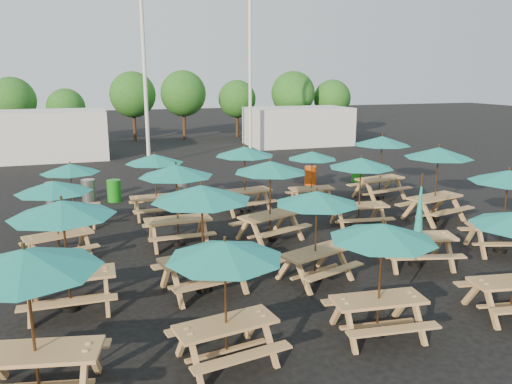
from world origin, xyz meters
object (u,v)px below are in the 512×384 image
object	(u,v)px
waste_bin_2	(114,191)
waste_bin_3	(182,186)
picnic_unit_5	(202,199)
picnic_unit_6	(176,175)
picnic_unit_19	(382,144)
picnic_unit_15	(312,159)
picnic_unit_18	(438,157)
waste_bin_5	(358,173)
picnic_unit_1	(63,215)
waste_bin_4	(310,176)
picnic_unit_14	(361,167)
picnic_unit_10	(270,171)
picnic_unit_2	(54,191)
picnic_unit_13	(418,228)
picnic_unit_4	(225,257)
picnic_unit_7	(155,162)
picnic_unit_0	(26,269)
waste_bin_0	(53,193)
picnic_unit_3	(70,172)
waste_bin_1	(89,190)
picnic_unit_9	(317,203)
picnic_unit_17	(508,181)
picnic_unit_8	(382,238)
picnic_unit_11	(245,155)

from	to	relation	value
waste_bin_2	waste_bin_3	world-z (taller)	same
picnic_unit_5	picnic_unit_6	size ratio (longest dim) A/B	1.08
picnic_unit_5	picnic_unit_19	bearing A→B (deg)	26.43
waste_bin_3	picnic_unit_15	bearing A→B (deg)	-35.20
picnic_unit_18	waste_bin_5	size ratio (longest dim) A/B	3.18
picnic_unit_1	picnic_unit_6	distance (m)	4.43
waste_bin_4	picnic_unit_14	bearing A→B (deg)	-100.90
picnic_unit_10	waste_bin_4	bearing A→B (deg)	37.46
waste_bin_2	waste_bin_4	world-z (taller)	same
waste_bin_2	picnic_unit_2	bearing A→B (deg)	-105.84
picnic_unit_2	picnic_unit_13	world-z (taller)	picnic_unit_13
picnic_unit_4	picnic_unit_15	world-z (taller)	picnic_unit_4
waste_bin_2	waste_bin_4	distance (m)	8.51
picnic_unit_7	picnic_unit_10	world-z (taller)	picnic_unit_10
picnic_unit_0	picnic_unit_6	bearing A→B (deg)	75.63
waste_bin_0	waste_bin_2	world-z (taller)	same
picnic_unit_2	picnic_unit_3	bearing A→B (deg)	67.18
picnic_unit_13	waste_bin_1	distance (m)	12.69
picnic_unit_19	picnic_unit_10	bearing A→B (deg)	-159.67
picnic_unit_19	waste_bin_1	size ratio (longest dim) A/B	3.04
picnic_unit_4	waste_bin_4	xyz separation A→B (m)	(7.32, 12.51, -1.49)
waste_bin_3	picnic_unit_18	bearing A→B (deg)	-39.46
picnic_unit_9	picnic_unit_0	bearing A→B (deg)	-173.26
picnic_unit_1	picnic_unit_6	size ratio (longest dim) A/B	1.00
picnic_unit_2	picnic_unit_14	distance (m)	9.02
picnic_unit_4	picnic_unit_17	bearing A→B (deg)	9.28
picnic_unit_9	picnic_unit_19	distance (m)	8.91
picnic_unit_13	waste_bin_3	bearing A→B (deg)	129.37
picnic_unit_1	picnic_unit_14	distance (m)	9.24
picnic_unit_13	picnic_unit_19	bearing A→B (deg)	79.78
picnic_unit_1	picnic_unit_18	world-z (taller)	picnic_unit_18
picnic_unit_3	picnic_unit_13	bearing A→B (deg)	-31.65
picnic_unit_8	picnic_unit_11	xyz separation A→B (m)	(0.24, 9.18, 0.14)
picnic_unit_10	picnic_unit_11	xyz separation A→B (m)	(0.25, 3.29, -0.03)
picnic_unit_0	picnic_unit_11	distance (m)	11.11
picnic_unit_18	waste_bin_2	bearing A→B (deg)	135.15
picnic_unit_9	picnic_unit_14	xyz separation A→B (m)	(3.14, 3.40, 0.07)
picnic_unit_2	picnic_unit_11	distance (m)	6.86
picnic_unit_3	waste_bin_2	xyz separation A→B (m)	(1.42, 3.01, -1.38)
picnic_unit_15	waste_bin_4	bearing A→B (deg)	69.83
picnic_unit_7	waste_bin_1	world-z (taller)	picnic_unit_7
waste_bin_3	waste_bin_2	bearing A→B (deg)	179.67
picnic_unit_7	picnic_unit_9	bearing A→B (deg)	-67.90
picnic_unit_11	waste_bin_1	world-z (taller)	picnic_unit_11
picnic_unit_14	waste_bin_3	distance (m)	7.79
picnic_unit_10	picnic_unit_17	world-z (taller)	picnic_unit_10
picnic_unit_0	waste_bin_2	size ratio (longest dim) A/B	3.04
picnic_unit_10	picnic_unit_15	size ratio (longest dim) A/B	1.31
picnic_unit_19	picnic_unit_1	bearing A→B (deg)	-160.82
picnic_unit_8	picnic_unit_9	xyz separation A→B (m)	(-0.02, 2.74, -0.00)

